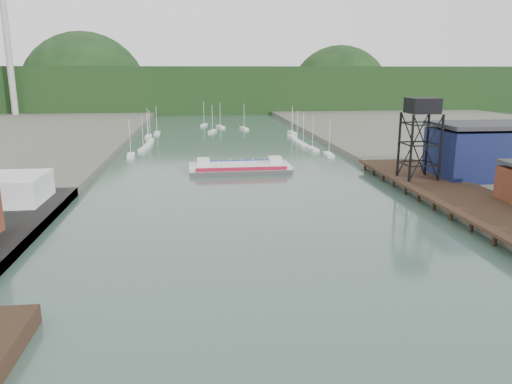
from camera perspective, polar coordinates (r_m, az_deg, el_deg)
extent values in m
plane|color=#2D463C|center=(43.87, 6.21, -18.27)|extent=(600.00, 600.00, 0.00)
cube|color=black|center=(95.63, 22.17, -0.24)|extent=(14.00, 70.00, 0.50)
cylinder|color=black|center=(93.16, 18.86, -1.01)|extent=(0.60, 0.60, 2.20)
cylinder|color=black|center=(98.88, 25.16, -0.76)|extent=(0.60, 0.60, 2.20)
cylinder|color=black|center=(100.98, 17.32, 4.75)|extent=(0.50, 0.50, 13.00)
cylinder|color=black|center=(103.54, 20.37, 4.72)|extent=(0.50, 0.50, 13.00)
cylinder|color=black|center=(106.43, 16.03, 5.26)|extent=(0.50, 0.50, 13.00)
cylinder|color=black|center=(108.87, 18.96, 5.23)|extent=(0.50, 0.50, 13.00)
cube|color=black|center=(104.11, 18.50, 9.35)|extent=(5.50, 5.50, 3.00)
cube|color=#0C1035|center=(113.97, 24.57, 4.03)|extent=(20.00, 14.00, 10.00)
cube|color=#2D2D33|center=(113.26, 24.86, 6.97)|extent=(20.50, 14.50, 0.80)
cube|color=silver|center=(143.22, -14.11, 4.04)|extent=(2.67, 7.65, 0.90)
cube|color=silver|center=(154.14, -12.74, 4.77)|extent=(2.81, 7.67, 0.90)
cube|color=silver|center=(162.81, -12.23, 5.25)|extent=(2.35, 7.59, 0.90)
cube|color=silver|center=(172.60, -11.96, 5.72)|extent=(2.01, 7.50, 0.90)
cube|color=silver|center=(184.87, -12.19, 6.21)|extent=(2.00, 7.50, 0.90)
cube|color=silver|center=(194.39, -11.24, 6.61)|extent=(2.16, 7.54, 0.90)
cube|color=silver|center=(141.91, 8.32, 4.22)|extent=(2.53, 7.62, 0.90)
cube|color=silver|center=(152.40, 6.45, 4.92)|extent=(2.76, 7.67, 0.90)
cube|color=silver|center=(160.67, 5.40, 5.39)|extent=(2.22, 7.56, 0.90)
cube|color=silver|center=(169.35, 4.71, 5.82)|extent=(2.18, 7.54, 0.90)
cube|color=silver|center=(180.23, 4.15, 6.30)|extent=(2.46, 7.61, 0.90)
cube|color=silver|center=(191.94, 4.13, 6.75)|extent=(2.48, 7.61, 0.90)
cube|color=silver|center=(197.65, -4.99, 6.93)|extent=(3.78, 7.76, 0.90)
cube|color=silver|center=(206.38, -1.36, 7.26)|extent=(3.31, 7.74, 0.90)
cube|color=silver|center=(213.68, -4.09, 7.44)|extent=(3.76, 7.76, 0.90)
cube|color=silver|center=(221.44, -5.95, 7.62)|extent=(3.40, 7.74, 0.90)
cylinder|color=#ABAAA5|center=(286.92, -26.37, 13.60)|extent=(3.20, 3.20, 60.00)
cube|color=black|center=(336.55, -5.23, 11.64)|extent=(500.00, 120.00, 28.00)
sphere|color=black|center=(344.06, -18.88, 10.36)|extent=(80.00, 80.00, 80.00)
sphere|color=black|center=(360.47, 9.46, 10.69)|extent=(70.00, 70.00, 70.00)
cube|color=#434346|center=(118.51, -1.87, 2.58)|extent=(23.95, 9.97, 0.95)
cube|color=silver|center=(118.35, -1.88, 2.98)|extent=(23.95, 9.97, 0.76)
cube|color=#AA132E|center=(113.62, -1.63, 2.63)|extent=(20.92, 0.55, 0.86)
cube|color=navy|center=(123.02, -2.11, 3.48)|extent=(20.92, 0.55, 0.86)
cube|color=silver|center=(117.60, -6.04, 3.41)|extent=(2.91, 2.91, 1.90)
cube|color=silver|center=(119.31, 2.22, 3.62)|extent=(2.91, 2.91, 1.90)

